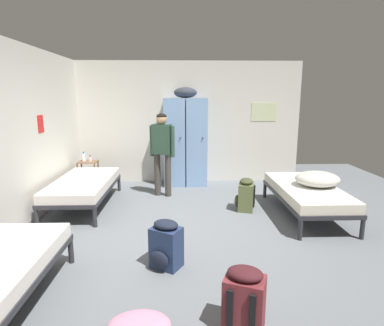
# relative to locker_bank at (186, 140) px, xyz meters

# --- Properties ---
(ground_plane) EXTENTS (9.18, 9.18, 0.00)m
(ground_plane) POSITION_rel_locker_bank_xyz_m (0.06, -2.59, -0.97)
(ground_plane) COLOR slate
(room_backdrop) EXTENTS (4.91, 5.80, 2.63)m
(room_backdrop) POSITION_rel_locker_bank_xyz_m (-1.24, -1.25, 0.35)
(room_backdrop) COLOR beige
(room_backdrop) RESTS_ON ground_plane
(locker_bank) EXTENTS (0.90, 0.55, 2.07)m
(locker_bank) POSITION_rel_locker_bank_xyz_m (0.00, 0.00, 0.00)
(locker_bank) COLOR #7A9ECC
(locker_bank) RESTS_ON ground_plane
(shelf_unit) EXTENTS (0.38, 0.30, 0.57)m
(shelf_unit) POSITION_rel_locker_bank_xyz_m (-2.03, -0.23, -0.62)
(shelf_unit) COLOR brown
(shelf_unit) RESTS_ON ground_plane
(bed_right) EXTENTS (0.90, 1.90, 0.49)m
(bed_right) POSITION_rel_locker_bank_xyz_m (1.91, -1.91, -0.59)
(bed_right) COLOR #28282D
(bed_right) RESTS_ON ground_plane
(bed_left_rear) EXTENTS (0.90, 1.90, 0.49)m
(bed_left_rear) POSITION_rel_locker_bank_xyz_m (-1.78, -1.38, -0.59)
(bed_left_rear) COLOR #28282D
(bed_left_rear) RESTS_ON ground_plane
(bedding_heap) EXTENTS (0.69, 0.61, 0.23)m
(bedding_heap) POSITION_rel_locker_bank_xyz_m (2.06, -1.94, -0.36)
(bedding_heap) COLOR #B7B2A8
(bedding_heap) RESTS_ON bed_right
(person_traveler) EXTENTS (0.47, 0.30, 1.58)m
(person_traveler) POSITION_rel_locker_bank_xyz_m (-0.45, -0.80, -0.02)
(person_traveler) COLOR #3D3833
(person_traveler) RESTS_ON ground_plane
(water_bottle) EXTENTS (0.07, 0.07, 0.20)m
(water_bottle) POSITION_rel_locker_bank_xyz_m (-2.11, -0.21, -0.31)
(water_bottle) COLOR white
(water_bottle) RESTS_ON shelf_unit
(lotion_bottle) EXTENTS (0.05, 0.05, 0.13)m
(lotion_bottle) POSITION_rel_locker_bank_xyz_m (-1.96, -0.27, -0.34)
(lotion_bottle) COLOR beige
(lotion_bottle) RESTS_ON shelf_unit
(backpack_navy) EXTENTS (0.40, 0.41, 0.55)m
(backpack_navy) POSITION_rel_locker_bank_xyz_m (-0.26, -3.46, -0.71)
(backpack_navy) COLOR navy
(backpack_navy) RESTS_ON ground_plane
(backpack_maroon) EXTENTS (0.39, 0.40, 0.55)m
(backpack_maroon) POSITION_rel_locker_bank_xyz_m (0.42, -4.45, -0.71)
(backpack_maroon) COLOR maroon
(backpack_maroon) RESTS_ON ground_plane
(backpack_olive) EXTENTS (0.39, 0.37, 0.55)m
(backpack_olive) POSITION_rel_locker_bank_xyz_m (0.98, -1.66, -0.71)
(backpack_olive) COLOR #566038
(backpack_olive) RESTS_ON ground_plane
(clothes_pile_pink) EXTENTS (0.52, 0.39, 0.12)m
(clothes_pile_pink) POSITION_rel_locker_bank_xyz_m (-0.43, -4.48, -0.91)
(clothes_pile_pink) COLOR pink
(clothes_pile_pink) RESTS_ON ground_plane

